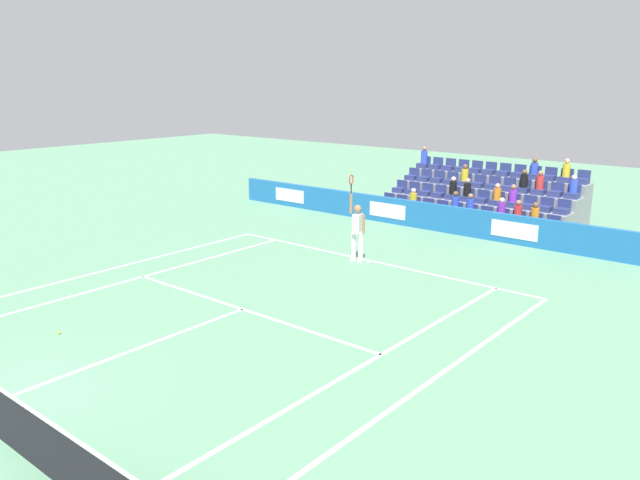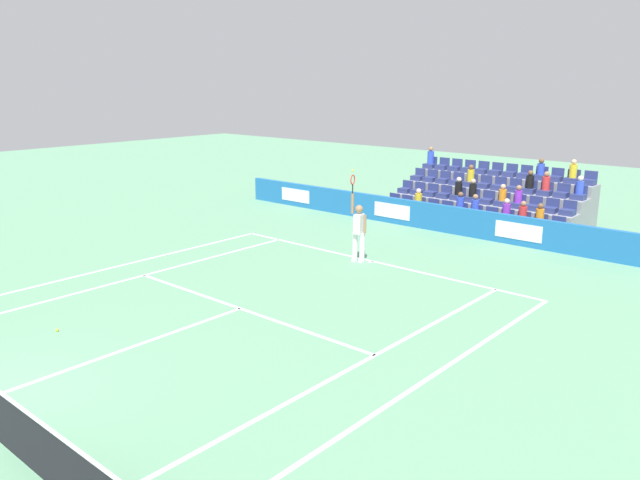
# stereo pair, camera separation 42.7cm
# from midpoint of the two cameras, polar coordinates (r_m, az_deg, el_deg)

# --- Properties ---
(line_baseline) EXTENTS (10.97, 0.10, 0.01)m
(line_baseline) POSITION_cam_midpoint_polar(r_m,az_deg,el_deg) (19.56, 4.05, -1.90)
(line_baseline) COLOR white
(line_baseline) RESTS_ON ground
(line_service) EXTENTS (8.23, 0.10, 0.01)m
(line_service) POSITION_cam_midpoint_polar(r_m,az_deg,el_deg) (15.64, -7.85, -6.24)
(line_service) COLOR white
(line_service) RESTS_ON ground
(line_centre_service) EXTENTS (0.10, 6.40, 0.01)m
(line_centre_service) POSITION_cam_midpoint_polar(r_m,az_deg,el_deg) (13.87, -17.74, -9.61)
(line_centre_service) COLOR white
(line_centre_service) RESTS_ON ground
(line_singles_sideline_left) EXTENTS (0.10, 11.89, 0.01)m
(line_singles_sideline_left) POSITION_cam_midpoint_polar(r_m,az_deg,el_deg) (18.51, -17.59, -3.51)
(line_singles_sideline_left) COLOR white
(line_singles_sideline_left) RESTS_ON ground
(line_singles_sideline_right) EXTENTS (0.10, 11.89, 0.01)m
(line_singles_sideline_right) POSITION_cam_midpoint_polar(r_m,az_deg,el_deg) (12.78, 3.44, -11.02)
(line_singles_sideline_right) COLOR white
(line_singles_sideline_right) RESTS_ON ground
(line_doubles_sideline_left) EXTENTS (0.10, 11.89, 0.01)m
(line_doubles_sideline_left) POSITION_cam_midpoint_polar(r_m,az_deg,el_deg) (19.64, -19.77, -2.68)
(line_doubles_sideline_left) COLOR white
(line_doubles_sideline_left) RESTS_ON ground
(line_doubles_sideline_right) EXTENTS (0.10, 11.89, 0.01)m
(line_doubles_sideline_right) POSITION_cam_midpoint_polar(r_m,az_deg,el_deg) (12.11, 8.80, -12.69)
(line_doubles_sideline_right) COLOR white
(line_doubles_sideline_right) RESTS_ON ground
(line_centre_mark) EXTENTS (0.10, 0.20, 0.01)m
(line_centre_mark) POSITION_cam_midpoint_polar(r_m,az_deg,el_deg) (19.48, 3.88, -1.97)
(line_centre_mark) COLOR white
(line_centre_mark) RESTS_ON ground
(sponsor_barrier) EXTENTS (20.67, 0.22, 1.01)m
(sponsor_barrier) POSITION_cam_midpoint_polar(r_m,az_deg,el_deg) (23.43, 11.02, 1.86)
(sponsor_barrier) COLOR #1E66AD
(sponsor_barrier) RESTS_ON ground
(tennis_player) EXTENTS (0.54, 0.41, 2.85)m
(tennis_player) POSITION_cam_midpoint_polar(r_m,az_deg,el_deg) (19.27, 2.75, 0.91)
(tennis_player) COLOR white
(tennis_player) RESTS_ON ground
(stadium_stand) EXTENTS (7.44, 3.80, 2.62)m
(stadium_stand) POSITION_cam_midpoint_polar(r_m,az_deg,el_deg) (25.95, 14.20, 3.31)
(stadium_stand) COLOR gray
(stadium_stand) RESTS_ON ground
(loose_tennis_ball) EXTENTS (0.07, 0.07, 0.07)m
(loose_tennis_ball) POSITION_cam_midpoint_polar(r_m,az_deg,el_deg) (15.28, -23.39, -7.74)
(loose_tennis_ball) COLOR #D1E533
(loose_tennis_ball) RESTS_ON ground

